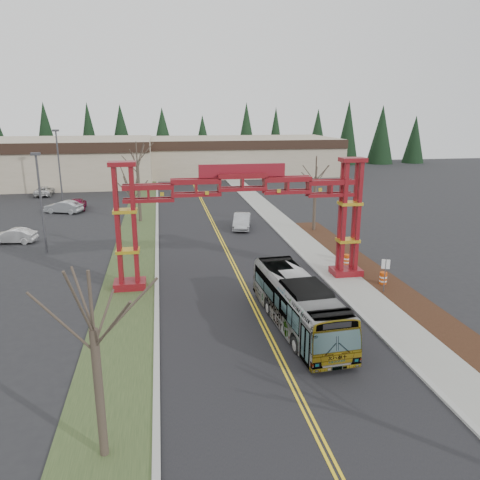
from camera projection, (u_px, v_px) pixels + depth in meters
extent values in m
plane|color=black|center=(326.00, 453.00, 17.13)|extent=(200.00, 200.00, 0.00)
cube|color=black|center=(228.00, 254.00, 40.88)|extent=(12.00, 110.00, 0.02)
cube|color=yellow|center=(227.00, 254.00, 40.86)|extent=(0.12, 100.00, 0.01)
cube|color=yellow|center=(230.00, 254.00, 40.90)|extent=(0.12, 100.00, 0.01)
cube|color=#A6A7A1|center=(296.00, 250.00, 41.86)|extent=(0.30, 110.00, 0.15)
cube|color=gray|center=(312.00, 249.00, 42.10)|extent=(2.60, 110.00, 0.14)
cube|color=black|center=(431.00, 317.00, 28.27)|extent=(2.60, 50.00, 0.12)
cube|color=#2F4321|center=(135.00, 258.00, 39.58)|extent=(4.00, 110.00, 0.08)
cube|color=#A6A7A1|center=(157.00, 257.00, 39.87)|extent=(0.30, 110.00, 0.15)
cube|color=maroon|center=(130.00, 285.00, 32.86)|extent=(2.20, 1.60, 0.60)
cube|color=maroon|center=(117.00, 227.00, 31.29)|extent=(0.28, 0.28, 8.00)
cube|color=maroon|center=(134.00, 226.00, 31.47)|extent=(0.28, 0.28, 8.00)
cube|color=maroon|center=(118.00, 224.00, 31.96)|extent=(0.28, 0.28, 8.00)
cube|color=maroon|center=(135.00, 224.00, 32.14)|extent=(0.28, 0.28, 8.00)
cube|color=gold|center=(128.00, 251.00, 32.19)|extent=(1.60, 1.10, 0.22)
cube|color=gold|center=(125.00, 211.00, 31.45)|extent=(1.60, 1.10, 0.22)
cube|color=maroon|center=(122.00, 164.00, 30.61)|extent=(1.80, 1.20, 0.30)
cube|color=maroon|center=(346.00, 272.00, 35.45)|extent=(2.20, 1.60, 0.60)
cube|color=maroon|center=(344.00, 218.00, 33.88)|extent=(0.28, 0.28, 8.00)
cube|color=maroon|center=(358.00, 217.00, 34.06)|extent=(0.28, 0.28, 8.00)
cube|color=maroon|center=(340.00, 216.00, 34.55)|extent=(0.28, 0.28, 8.00)
cube|color=maroon|center=(354.00, 215.00, 34.73)|extent=(0.28, 0.28, 8.00)
cube|color=gold|center=(348.00, 240.00, 34.78)|extent=(1.60, 1.10, 0.22)
cube|color=gold|center=(350.00, 203.00, 34.04)|extent=(1.60, 1.10, 0.22)
cube|color=maroon|center=(353.00, 160.00, 33.20)|extent=(1.80, 1.20, 0.30)
cube|color=maroon|center=(242.00, 180.00, 32.24)|extent=(16.00, 0.90, 1.00)
cube|color=maroon|center=(242.00, 193.00, 32.48)|extent=(16.00, 0.90, 0.60)
cube|color=maroon|center=(242.00, 170.00, 32.06)|extent=(6.00, 0.25, 0.90)
cube|color=tan|center=(15.00, 162.00, 79.69)|extent=(46.00, 22.00, 7.50)
cube|color=tan|center=(238.00, 155.00, 93.84)|extent=(38.00, 20.00, 7.00)
cube|color=black|center=(247.00, 145.00, 83.52)|extent=(38.00, 0.40, 1.60)
cone|color=black|center=(0.00, 139.00, 96.66)|extent=(5.60, 5.60, 13.00)
cylinder|color=#382D26|center=(4.00, 167.00, 98.18)|extent=(0.80, 0.80, 1.60)
cone|color=black|center=(43.00, 139.00, 98.04)|extent=(5.60, 5.60, 13.00)
cylinder|color=#382D26|center=(46.00, 166.00, 99.56)|extent=(0.80, 0.80, 1.60)
cone|color=black|center=(85.00, 138.00, 99.42)|extent=(5.60, 5.60, 13.00)
cylinder|color=#382D26|center=(87.00, 165.00, 100.94)|extent=(0.80, 0.80, 1.60)
cone|color=black|center=(126.00, 138.00, 100.80)|extent=(5.60, 5.60, 13.00)
cylinder|color=#382D26|center=(128.00, 165.00, 102.31)|extent=(0.80, 0.80, 1.60)
cone|color=black|center=(166.00, 138.00, 102.17)|extent=(5.60, 5.60, 13.00)
cylinder|color=#382D26|center=(167.00, 164.00, 103.69)|extent=(0.80, 0.80, 1.60)
cone|color=black|center=(205.00, 137.00, 103.55)|extent=(5.60, 5.60, 13.00)
cylinder|color=#382D26|center=(205.00, 163.00, 105.07)|extent=(0.80, 0.80, 1.60)
cone|color=black|center=(242.00, 137.00, 104.93)|extent=(5.60, 5.60, 13.00)
cylinder|color=#382D26|center=(242.00, 162.00, 106.44)|extent=(0.80, 0.80, 1.60)
cone|color=black|center=(279.00, 137.00, 106.30)|extent=(5.60, 5.60, 13.00)
cylinder|color=#382D26|center=(279.00, 162.00, 107.82)|extent=(0.80, 0.80, 1.60)
cone|color=black|center=(315.00, 136.00, 107.68)|extent=(5.60, 5.60, 13.00)
cylinder|color=#382D26|center=(314.00, 161.00, 109.20)|extent=(0.80, 0.80, 1.60)
cone|color=black|center=(350.00, 136.00, 109.06)|extent=(5.60, 5.60, 13.00)
cylinder|color=#382D26|center=(348.00, 161.00, 110.57)|extent=(0.80, 0.80, 1.60)
cone|color=black|center=(384.00, 136.00, 110.43)|extent=(5.60, 5.60, 13.00)
cylinder|color=#382D26|center=(382.00, 160.00, 111.95)|extent=(0.80, 0.80, 1.60)
cone|color=black|center=(417.00, 135.00, 111.81)|extent=(5.60, 5.60, 13.00)
cylinder|color=#382D26|center=(415.00, 159.00, 113.33)|extent=(0.80, 0.80, 1.60)
imported|color=#A5A8AD|center=(298.00, 304.00, 26.65)|extent=(3.17, 10.82, 2.98)
imported|color=#A5A8AD|center=(242.00, 221.00, 49.67)|extent=(2.71, 5.10, 1.60)
imported|color=white|center=(13.00, 236.00, 44.18)|extent=(4.40, 2.09, 1.39)
imported|color=maroon|center=(77.00, 204.00, 59.29)|extent=(2.40, 5.09, 1.43)
imported|color=silver|center=(63.00, 207.00, 57.21)|extent=(4.87, 3.19, 1.52)
imported|color=white|center=(44.00, 191.00, 69.15)|extent=(2.54, 5.14, 1.40)
cylinder|color=#382D26|center=(99.00, 395.00, 16.32)|extent=(0.32, 0.32, 5.03)
cylinder|color=#382D26|center=(91.00, 302.00, 15.39)|extent=(0.12, 0.12, 2.19)
cylinder|color=#382D26|center=(133.00, 224.00, 39.67)|extent=(0.30, 0.30, 5.63)
cylinder|color=#382D26|center=(131.00, 180.00, 38.68)|extent=(0.11, 0.11, 2.03)
cylinder|color=#382D26|center=(139.00, 192.00, 52.09)|extent=(0.34, 0.34, 6.66)
cylinder|color=#382D26|center=(137.00, 153.00, 50.92)|extent=(0.13, 0.13, 2.36)
cylinder|color=#382D26|center=(315.00, 204.00, 48.16)|extent=(0.32, 0.32, 5.65)
cylinder|color=#382D26|center=(316.00, 167.00, 47.14)|extent=(0.12, 0.12, 2.19)
cylinder|color=#3F3F44|center=(41.00, 205.00, 40.28)|extent=(0.19, 0.19, 8.52)
cube|color=#3F3F44|center=(36.00, 154.00, 39.12)|extent=(0.76, 0.38, 0.24)
cylinder|color=#3F3F44|center=(59.00, 167.00, 64.17)|extent=(0.21, 0.21, 9.47)
cube|color=#3F3F44|center=(56.00, 130.00, 62.88)|extent=(0.84, 0.42, 0.26)
cylinder|color=#3F3F44|center=(385.00, 276.00, 31.84)|extent=(0.07, 0.07, 2.42)
cube|color=white|center=(386.00, 264.00, 31.61)|extent=(0.52, 0.26, 0.66)
cylinder|color=#CB460B|center=(383.00, 279.00, 33.47)|extent=(0.51, 0.51, 0.97)
cylinder|color=white|center=(383.00, 277.00, 33.43)|extent=(0.53, 0.53, 0.12)
cylinder|color=white|center=(383.00, 281.00, 33.51)|extent=(0.53, 0.53, 0.12)
cylinder|color=#CB460B|center=(346.00, 260.00, 37.70)|extent=(0.49, 0.49, 0.94)
cylinder|color=white|center=(346.00, 259.00, 37.67)|extent=(0.51, 0.51, 0.11)
cylinder|color=white|center=(346.00, 262.00, 37.74)|extent=(0.51, 0.51, 0.11)
cylinder|color=#CB460B|center=(341.00, 255.00, 38.97)|extent=(0.53, 0.53, 1.02)
cylinder|color=white|center=(341.00, 253.00, 38.93)|extent=(0.55, 0.55, 0.12)
cylinder|color=white|center=(341.00, 257.00, 39.01)|extent=(0.55, 0.55, 0.12)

